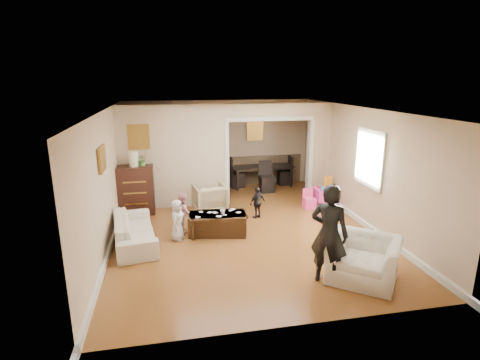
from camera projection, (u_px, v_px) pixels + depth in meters
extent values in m
plane|color=#9E5728|center=(242.00, 228.00, 8.37)|extent=(7.00, 7.00, 0.00)
cube|color=beige|center=(174.00, 157.00, 9.48)|extent=(2.75, 0.18, 2.60)
cube|color=beige|center=(318.00, 151.00, 10.20)|extent=(0.55, 0.18, 2.60)
cube|color=beige|center=(270.00, 110.00, 9.65)|extent=(2.22, 0.18, 0.35)
cube|color=white|center=(370.00, 158.00, 8.10)|extent=(0.03, 0.95, 1.10)
cube|color=brown|center=(139.00, 137.00, 9.09)|extent=(0.45, 0.03, 0.55)
cube|color=brown|center=(102.00, 159.00, 6.83)|extent=(0.03, 0.55, 0.40)
cube|color=brown|center=(255.00, 130.00, 11.39)|extent=(0.45, 0.03, 0.55)
imported|color=white|center=(135.00, 230.00, 7.54)|extent=(1.00, 2.00, 0.56)
imported|color=#C8B98B|center=(210.00, 198.00, 9.29)|extent=(0.85, 0.87, 0.70)
imported|color=white|center=(363.00, 259.00, 6.15)|extent=(1.46, 1.44, 0.72)
cube|color=#371610|center=(136.00, 190.00, 9.13)|extent=(0.86, 0.49, 1.19)
cylinder|color=#FBF4CD|center=(134.00, 159.00, 8.92)|extent=(0.22, 0.22, 0.36)
imported|color=#4F8039|center=(142.00, 160.00, 8.97)|extent=(0.27, 0.24, 0.30)
cube|color=#321D10|center=(218.00, 224.00, 8.01)|extent=(1.29, 0.82, 0.45)
imported|color=silver|center=(223.00, 212.00, 7.91)|extent=(0.13, 0.13, 0.10)
cube|color=#D83895|center=(324.00, 197.00, 9.76)|extent=(0.51, 0.51, 0.47)
cube|color=yellow|center=(328.00, 182.00, 9.77)|extent=(0.20, 0.08, 0.30)
cylinder|color=#25A5BA|center=(322.00, 188.00, 9.62)|extent=(0.08, 0.08, 0.08)
cube|color=red|center=(319.00, 187.00, 9.78)|extent=(0.09, 0.08, 0.05)
imported|color=silver|center=(329.00, 189.00, 9.58)|extent=(0.24, 0.24, 0.06)
imported|color=black|center=(261.00, 175.00, 11.61)|extent=(1.88, 1.08, 0.65)
imported|color=black|center=(329.00, 234.00, 5.95)|extent=(0.72, 0.70, 1.66)
imported|color=silver|center=(177.00, 220.00, 7.66)|extent=(0.40, 0.48, 0.85)
imported|color=pink|center=(184.00, 212.00, 8.11)|extent=(0.38, 0.46, 0.85)
imported|color=black|center=(257.00, 203.00, 8.88)|extent=(0.48, 0.38, 0.76)
cube|color=white|center=(231.00, 210.00, 8.13)|extent=(0.10, 0.09, 0.00)
cube|color=white|center=(210.00, 212.00, 8.03)|extent=(0.11, 0.12, 0.00)
cube|color=white|center=(215.00, 213.00, 8.01)|extent=(0.13, 0.13, 0.00)
cube|color=white|center=(233.00, 209.00, 8.21)|extent=(0.12, 0.11, 0.00)
cube|color=white|center=(239.00, 212.00, 8.02)|extent=(0.12, 0.11, 0.00)
cube|color=white|center=(201.00, 212.00, 8.05)|extent=(0.10, 0.11, 0.00)
cube|color=white|center=(224.00, 215.00, 7.88)|extent=(0.10, 0.09, 0.00)
cube|color=white|center=(198.00, 217.00, 7.75)|extent=(0.11, 0.10, 0.00)
cube|color=white|center=(219.00, 216.00, 7.79)|extent=(0.13, 0.12, 0.00)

